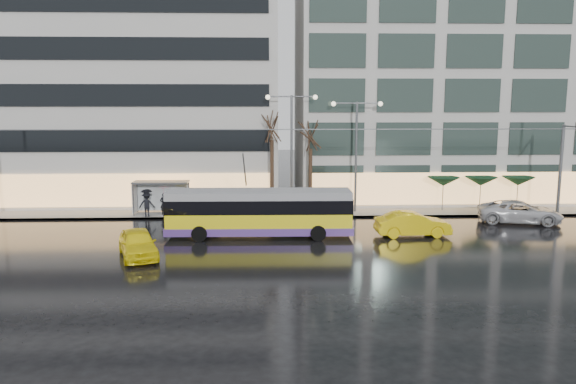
{
  "coord_description": "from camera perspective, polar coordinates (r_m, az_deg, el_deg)",
  "views": [
    {
      "loc": [
        0.01,
        -32.22,
        8.66
      ],
      "look_at": [
        1.5,
        5.0,
        2.65
      ],
      "focal_mm": 35.0,
      "sensor_mm": 36.0,
      "label": 1
    }
  ],
  "objects": [
    {
      "name": "street_lamp_far",
      "position": [
        43.68,
        6.95,
        5.23
      ],
      "size": [
        3.96,
        0.36,
        8.53
      ],
      "color": "#595B60",
      "rests_on": "sidewalk"
    },
    {
      "name": "parasol_b",
      "position": [
        46.85,
        19.0,
        1.04
      ],
      "size": [
        2.5,
        2.5,
        2.65
      ],
      "color": "#595B60",
      "rests_on": "sidewalk"
    },
    {
      "name": "sedan_silver",
      "position": [
        43.79,
        22.49,
        -1.88
      ],
      "size": [
        6.28,
        4.02,
        1.61
      ],
      "primitive_type": "imported",
      "rotation": [
        0.0,
        0.0,
        1.32
      ],
      "color": "#BBBBC0",
      "rests_on": "ground"
    },
    {
      "name": "taxi_a",
      "position": [
        32.72,
        -15.01,
        -5.06
      ],
      "size": [
        3.31,
        5.04,
        1.6
      ],
      "primitive_type": "imported",
      "rotation": [
        0.0,
        0.0,
        0.33
      ],
      "color": "#FFE80D",
      "rests_on": "ground"
    },
    {
      "name": "tree_a",
      "position": [
        43.25,
        -1.65,
        7.07
      ],
      "size": [
        3.2,
        3.2,
        8.4
      ],
      "color": "black",
      "rests_on": "sidewalk"
    },
    {
      "name": "catenary",
      "position": [
        40.41,
        -0.87,
        2.9
      ],
      "size": [
        42.24,
        5.12,
        7.0
      ],
      "color": "#595B60",
      "rests_on": "ground"
    },
    {
      "name": "tree_b",
      "position": [
        43.62,
        2.32,
        6.18
      ],
      "size": [
        3.2,
        3.2,
        7.7
      ],
      "color": "black",
      "rests_on": "sidewalk"
    },
    {
      "name": "building_left",
      "position": [
        53.72,
        -20.03,
        11.27
      ],
      "size": [
        34.0,
        14.0,
        22.0
      ],
      "primitive_type": "cube",
      "color": "#B1AFAA",
      "rests_on": "sidewalk"
    },
    {
      "name": "parasol_c",
      "position": [
        48.02,
        22.34,
        1.04
      ],
      "size": [
        2.5,
        2.5,
        2.65
      ],
      "color": "#595B60",
      "rests_on": "sidewalk"
    },
    {
      "name": "parasol_a",
      "position": [
        45.85,
        15.5,
        1.04
      ],
      "size": [
        2.5,
        2.5,
        2.65
      ],
      "color": "#595B60",
      "rests_on": "sidewalk"
    },
    {
      "name": "sidewalk",
      "position": [
        47.05,
        0.17,
        -1.35
      ],
      "size": [
        80.0,
        10.0,
        0.15
      ],
      "primitive_type": "cube",
      "color": "gray",
      "rests_on": "ground"
    },
    {
      "name": "ground",
      "position": [
        33.36,
        -2.24,
        -5.89
      ],
      "size": [
        140.0,
        140.0,
        0.0
      ],
      "primitive_type": "plane",
      "color": "black",
      "rests_on": "ground"
    },
    {
      "name": "street_lamp_near",
      "position": [
        43.15,
        0.36,
        5.61
      ],
      "size": [
        3.96,
        0.36,
        9.03
      ],
      "color": "#595B60",
      "rests_on": "sidewalk"
    },
    {
      "name": "kerb",
      "position": [
        42.2,
        0.46,
        -2.58
      ],
      "size": [
        80.0,
        0.1,
        0.15
      ],
      "primitive_type": "cube",
      "color": "slate",
      "rests_on": "ground"
    },
    {
      "name": "bus_shelter",
      "position": [
        44.23,
        -13.2,
        0.2
      ],
      "size": [
        4.2,
        1.6,
        2.51
      ],
      "color": "#595B60",
      "rests_on": "sidewalk"
    },
    {
      "name": "building_right",
      "position": [
        54.77,
        18.49,
        12.88
      ],
      "size": [
        32.0,
        14.0,
        25.0
      ],
      "primitive_type": "cube",
      "color": "#B1AFAA",
      "rests_on": "sidewalk"
    },
    {
      "name": "pedestrian_c",
      "position": [
        43.2,
        -14.15,
        -0.96
      ],
      "size": [
        1.2,
        0.82,
        2.11
      ],
      "color": "black",
      "rests_on": "sidewalk"
    },
    {
      "name": "taxi_b",
      "position": [
        37.41,
        12.55,
        -3.19
      ],
      "size": [
        4.9,
        1.88,
        1.59
      ],
      "primitive_type": "imported",
      "rotation": [
        0.0,
        0.0,
        1.61
      ],
      "color": "yellow",
      "rests_on": "ground"
    },
    {
      "name": "trolleybus",
      "position": [
        36.26,
        -2.93,
        -2.26
      ],
      "size": [
        11.92,
        4.73,
        5.5
      ],
      "color": "yellow",
      "rests_on": "ground"
    },
    {
      "name": "pedestrian_a",
      "position": [
        43.7,
        -12.52,
        -0.36
      ],
      "size": [
        1.21,
        1.23,
        2.19
      ],
      "color": "black",
      "rests_on": "sidewalk"
    },
    {
      "name": "pedestrian_b",
      "position": [
        42.86,
        -7.5,
        -1.07
      ],
      "size": [
        0.98,
        0.79,
        1.91
      ],
      "color": "black",
      "rests_on": "sidewalk"
    }
  ]
}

